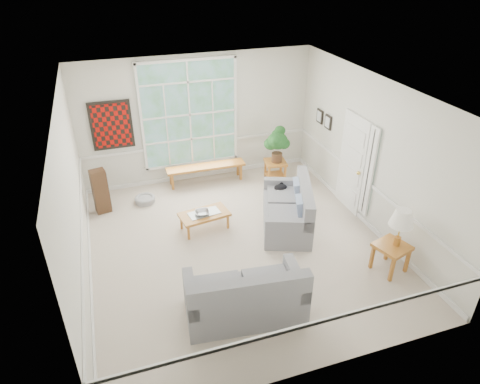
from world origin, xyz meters
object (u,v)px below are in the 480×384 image
loveseat_right (287,206)px  side_table (390,257)px  coffee_table (205,221)px  loveseat_front (245,289)px  end_table (275,170)px

loveseat_right → side_table: loveseat_right is taller
coffee_table → loveseat_front: bearing=-98.2°
loveseat_front → coffee_table: (-0.02, 2.44, -0.31)m
end_table → side_table: (0.61, -3.78, 0.02)m
end_table → coffee_table: bearing=-145.2°
loveseat_front → end_table: bearing=68.0°
loveseat_right → side_table: bearing=-37.4°
loveseat_right → coffee_table: 1.69m
loveseat_front → loveseat_right: bearing=58.3°
loveseat_front → coffee_table: loveseat_front is taller
side_table → end_table: bearing=99.2°
loveseat_front → side_table: size_ratio=3.35×
loveseat_right → end_table: size_ratio=3.53×
loveseat_front → side_table: 2.77m
coffee_table → end_table: size_ratio=1.97×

